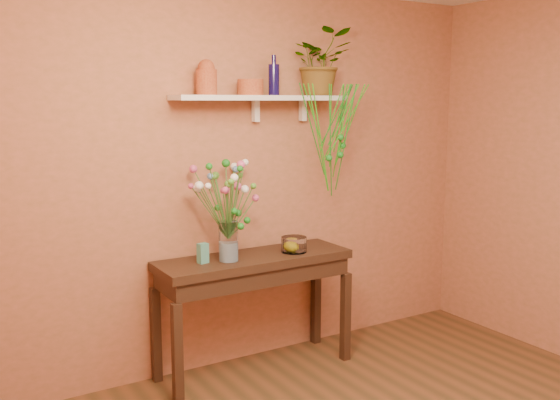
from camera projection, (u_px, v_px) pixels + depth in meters
name	position (u px, v px, depth m)	size (l,w,h in m)	color
room	(459.00, 225.00, 2.78)	(4.04, 4.04, 2.70)	brown
sideboard	(254.00, 273.00, 4.32)	(1.38, 0.44, 0.84)	#342015
wall_shelf	(263.00, 99.00, 4.31)	(1.30, 0.24, 0.19)	white
terracotta_jug	(206.00, 78.00, 4.06)	(0.17, 0.17, 0.23)	#AD6134
terracotta_pot	(250.00, 87.00, 4.22)	(0.18, 0.18, 0.11)	#AD6134
blue_bottle	(274.00, 79.00, 4.33)	(0.10, 0.10, 0.28)	#100A3F
spider_plant	(321.00, 62.00, 4.54)	(0.43, 0.37, 0.48)	#1D791E
plant_fronds	(336.00, 136.00, 4.50)	(0.65, 0.27, 0.82)	#1D791E
glass_vase	(228.00, 244.00, 4.15)	(0.13, 0.13, 0.27)	white
bouquet	(227.00, 188.00, 4.11)	(0.45, 0.49, 0.53)	#386B28
glass_bowl	(294.00, 245.00, 4.40)	(0.18, 0.18, 0.11)	white
lemon	(292.00, 246.00, 4.40)	(0.08, 0.08, 0.08)	yellow
carton	(203.00, 253.00, 4.10)	(0.07, 0.05, 0.13)	teal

